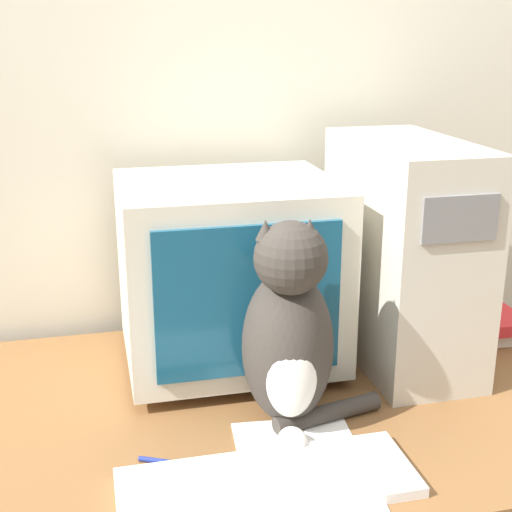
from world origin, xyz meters
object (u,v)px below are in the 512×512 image
object	(u,v)px
keyboard	(268,482)
cat	(289,336)
pen	(183,464)
computer_tower	(403,252)
book_stack	(481,320)
crt_monitor	(229,273)

from	to	relation	value
keyboard	cat	xyz separation A→B (m)	(0.09, 0.19, 0.16)
cat	pen	size ratio (longest dim) A/B	2.75
computer_tower	book_stack	xyz separation A→B (m)	(0.24, 0.06, -0.21)
crt_monitor	computer_tower	distance (m)	0.38
keyboard	pen	distance (m)	0.15
keyboard	cat	bearing A→B (deg)	65.34
crt_monitor	keyboard	bearing A→B (deg)	-93.78
computer_tower	pen	distance (m)	0.66
crt_monitor	book_stack	world-z (taller)	crt_monitor
crt_monitor	pen	xyz separation A→B (m)	(-0.15, -0.36, -0.20)
book_stack	pen	bearing A→B (deg)	-153.76
crt_monitor	computer_tower	world-z (taller)	computer_tower
cat	book_stack	bearing A→B (deg)	36.73
pen	crt_monitor	bearing A→B (deg)	66.95
crt_monitor	cat	size ratio (longest dim) A/B	1.12
crt_monitor	computer_tower	size ratio (longest dim) A/B	0.92
computer_tower	book_stack	world-z (taller)	computer_tower
computer_tower	pen	xyz separation A→B (m)	(-0.52, -0.32, -0.23)
keyboard	cat	world-z (taller)	cat
book_stack	keyboard	bearing A→B (deg)	-144.06
keyboard	pen	xyz separation A→B (m)	(-0.12, 0.09, -0.01)
crt_monitor	book_stack	bearing A→B (deg)	1.63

